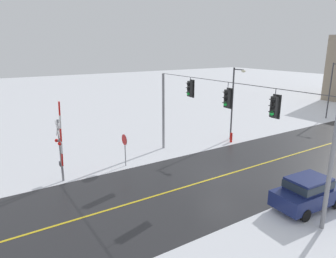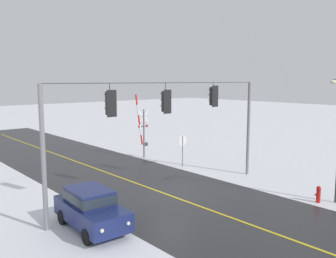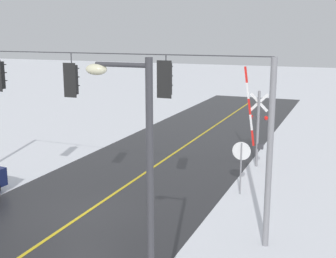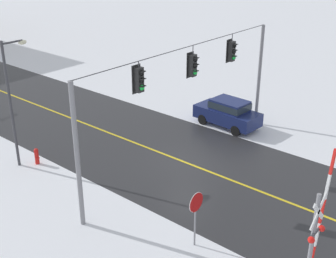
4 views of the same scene
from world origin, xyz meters
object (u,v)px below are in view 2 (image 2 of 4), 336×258
parked_car_navy (91,207)px  fire_hydrant (318,194)px  railroad_crossing (143,129)px  stop_sign (182,144)px

parked_car_navy → fire_hydrant: size_ratio=4.86×
fire_hydrant → railroad_crossing: bearing=-89.1°
stop_sign → railroad_crossing: 4.48m
railroad_crossing → fire_hydrant: bearing=90.9°
stop_sign → railroad_crossing: bearing=-86.8°
stop_sign → parked_car_navy: (10.60, 5.52, -0.76)m
railroad_crossing → parked_car_navy: bearing=43.9°
stop_sign → parked_car_navy: size_ratio=0.55×
stop_sign → railroad_crossing: size_ratio=0.45×
stop_sign → fire_hydrant: size_ratio=2.67×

